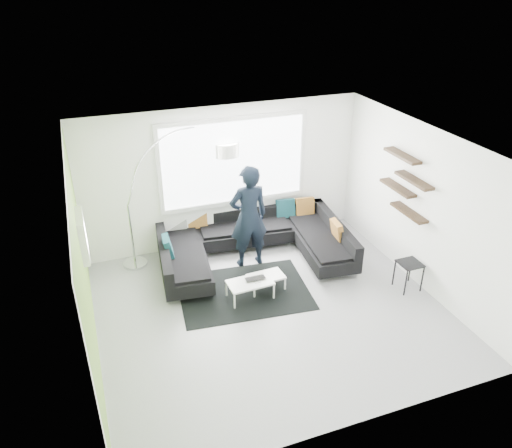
{
  "coord_description": "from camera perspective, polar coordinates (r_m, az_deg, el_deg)",
  "views": [
    {
      "loc": [
        -2.51,
        -6.14,
        5.08
      ],
      "look_at": [
        0.08,
        0.9,
        1.14
      ],
      "focal_mm": 35.0,
      "sensor_mm": 36.0,
      "label": 1
    }
  ],
  "objects": [
    {
      "name": "coffee_table",
      "position": [
        8.64,
        0.25,
        -7.02
      ],
      "size": [
        1.0,
        0.62,
        0.32
      ],
      "primitive_type": "cube",
      "rotation": [
        0.0,
        0.0,
        0.05
      ],
      "color": "silver",
      "rests_on": "ground"
    },
    {
      "name": "laptop",
      "position": [
        8.46,
        0.03,
        -6.44
      ],
      "size": [
        0.35,
        0.22,
        0.03
      ],
      "primitive_type": "imported",
      "rotation": [
        0.0,
        0.0,
        -0.0
      ],
      "color": "black",
      "rests_on": "coffee_table"
    },
    {
      "name": "sectional_sofa",
      "position": [
        9.43,
        -0.32,
        -2.5
      ],
      "size": [
        3.7,
        2.51,
        0.75
      ],
      "rotation": [
        0.0,
        0.0,
        -0.1
      ],
      "color": "black",
      "rests_on": "ground"
    },
    {
      "name": "room_shell",
      "position": [
        7.58,
        1.51,
        2.12
      ],
      "size": [
        5.54,
        5.04,
        2.82
      ],
      "color": "white",
      "rests_on": "ground"
    },
    {
      "name": "arc_lamp",
      "position": [
        9.18,
        -14.45,
        2.02
      ],
      "size": [
        2.42,
        1.19,
        2.47
      ],
      "primitive_type": null,
      "rotation": [
        0.0,
        0.0,
        0.15
      ],
      "color": "silver",
      "rests_on": "ground"
    },
    {
      "name": "side_table",
      "position": [
        9.1,
        16.98,
        -5.65
      ],
      "size": [
        0.38,
        0.38,
        0.52
      ],
      "primitive_type": "cube",
      "rotation": [
        0.0,
        0.0,
        0.01
      ],
      "color": "black",
      "rests_on": "ground"
    },
    {
      "name": "person",
      "position": [
        9.05,
        -0.85,
        0.82
      ],
      "size": [
        0.74,
        0.5,
        1.98
      ],
      "primitive_type": "imported",
      "rotation": [
        0.0,
        0.0,
        3.16
      ],
      "color": "black",
      "rests_on": "ground"
    },
    {
      "name": "ground",
      "position": [
        8.35,
        1.64,
        -9.77
      ],
      "size": [
        5.5,
        5.5,
        0.0
      ],
      "primitive_type": "plane",
      "color": "gray",
      "rests_on": "ground"
    },
    {
      "name": "rug",
      "position": [
        8.76,
        -1.39,
        -7.71
      ],
      "size": [
        2.36,
        1.83,
        0.01
      ],
      "primitive_type": "cube",
      "rotation": [
        0.0,
        0.0,
        -0.1
      ],
      "color": "black",
      "rests_on": "ground"
    }
  ]
}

